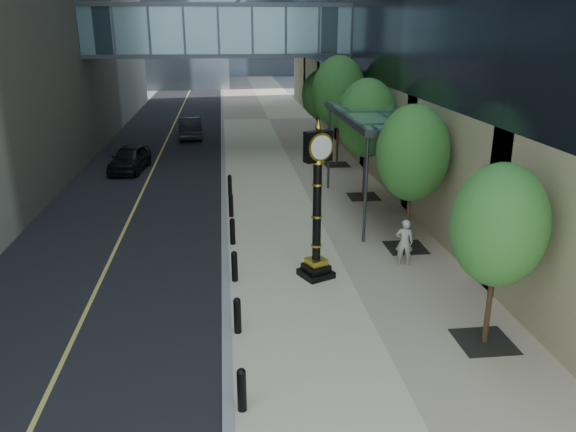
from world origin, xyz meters
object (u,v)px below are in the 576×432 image
at_px(street_clock, 317,214).
at_px(pedestrian, 404,242).
at_px(car_far, 190,127).
at_px(car_near, 130,158).

bearing_deg(street_clock, pedestrian, -12.72).
xyz_separation_m(pedestrian, car_far, (-8.40, 24.12, -0.09)).
bearing_deg(car_near, car_far, 80.90).
bearing_deg(street_clock, car_far, 77.49).
height_order(pedestrian, car_far, pedestrian).
distance_m(pedestrian, car_near, 18.37).
height_order(street_clock, car_near, street_clock).
bearing_deg(car_far, street_clock, 97.31).
distance_m(street_clock, car_near, 17.28).
xyz_separation_m(street_clock, car_near, (-8.12, 15.18, -1.48)).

